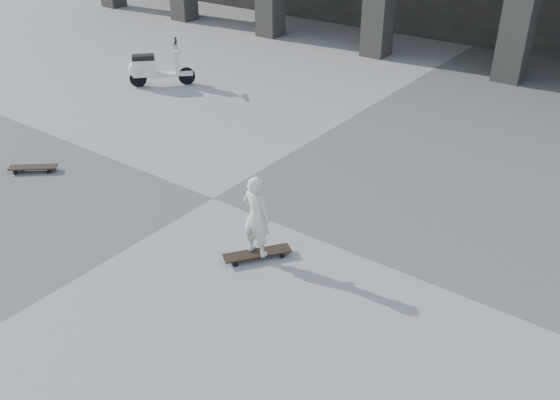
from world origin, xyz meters
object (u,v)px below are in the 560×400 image
Objects in this scene: child at (256,216)px; scooter at (150,68)px; skateboard_spare at (33,168)px; longboard at (257,254)px.

child is 7.46m from scooter.
child reaches higher than skateboard_spare.
scooter is at bearing 71.38° from skateboard_spare.
skateboard_spare is 0.65× the size of child.
child is at bearing -37.23° from skateboard_spare.
scooter is at bearing -33.02° from child.
longboard is 1.17× the size of skateboard_spare.
child is 0.95× the size of scooter.
longboard is 0.72× the size of scooter.
longboard is 0.76× the size of child.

